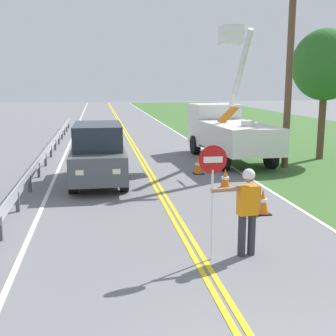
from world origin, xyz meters
TOP-DOWN VIEW (x-y plane):
  - grass_verge_right at (11.60, 20.00)m, footprint 16.00×110.00m
  - centerline_yellow_left at (-0.09, 20.00)m, footprint 0.11×110.00m
  - centerline_yellow_right at (0.09, 20.00)m, footprint 0.11×110.00m
  - edge_line_right at (3.60, 20.00)m, footprint 0.12×110.00m
  - edge_line_left at (-3.60, 20.00)m, footprint 0.12×110.00m
  - flagger_worker at (0.99, 4.73)m, footprint 1.08×0.30m
  - stop_sign_paddle at (0.23, 4.62)m, footprint 0.56×0.04m
  - utility_bucket_truck at (3.94, 16.06)m, footprint 2.67×6.92m
  - oncoming_suv_nearest at (-1.96, 12.00)m, footprint 1.95×4.62m
  - utility_pole_near at (5.79, 13.75)m, footprint 1.80×0.28m
  - traffic_cone_lead at (2.40, 7.46)m, footprint 0.40×0.40m
  - traffic_cone_mid at (2.20, 10.36)m, footprint 0.40×0.40m
  - traffic_cone_tail at (1.89, 12.98)m, footprint 0.40×0.40m
  - guardrail_left_shoulder at (-4.20, 16.73)m, footprint 0.10×32.00m
  - roadside_tree_verge at (8.27, 15.48)m, footprint 3.00×3.00m

SIDE VIEW (x-z plane):
  - grass_verge_right at x=11.60m, z-range 0.00..0.01m
  - centerline_yellow_left at x=-0.09m, z-range 0.00..0.01m
  - centerline_yellow_right at x=0.09m, z-range 0.00..0.01m
  - edge_line_right at x=3.60m, z-range 0.00..0.01m
  - edge_line_left at x=-3.60m, z-range 0.00..0.01m
  - traffic_cone_lead at x=2.40m, z-range -0.01..0.69m
  - traffic_cone_mid at x=2.20m, z-range -0.01..0.69m
  - traffic_cone_tail at x=1.89m, z-range -0.01..0.69m
  - guardrail_left_shoulder at x=-4.20m, z-range 0.16..0.87m
  - flagger_worker at x=0.99m, z-range 0.13..1.96m
  - oncoming_suv_nearest at x=-1.96m, z-range 0.01..2.11m
  - utility_bucket_truck at x=3.94m, z-range -1.55..4.41m
  - stop_sign_paddle at x=0.23m, z-range 0.54..2.87m
  - roadside_tree_verge at x=8.27m, z-range 1.32..7.22m
  - utility_pole_near at x=5.79m, z-range 0.18..8.66m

